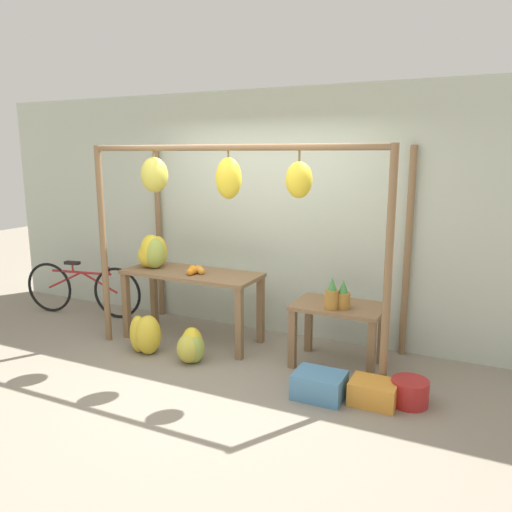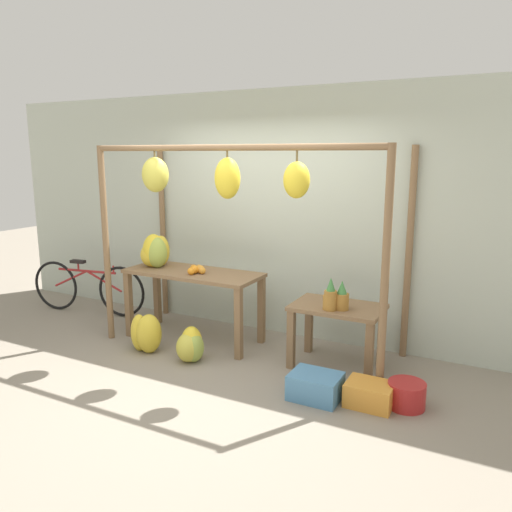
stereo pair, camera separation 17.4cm
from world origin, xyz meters
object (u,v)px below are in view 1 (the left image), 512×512
at_px(pineapple_cluster, 336,297).
at_px(fruit_crate_white, 319,385).
at_px(parked_bicycle, 82,289).
at_px(fruit_crate_purple, 373,392).
at_px(orange_pile, 195,270).
at_px(banana_pile_ground_left, 144,335).
at_px(banana_pile_on_table, 153,253).
at_px(blue_bucket, 410,392).
at_px(banana_pile_ground_right, 192,347).

relative_size(pineapple_cluster, fruit_crate_white, 0.73).
xyz_separation_m(pineapple_cluster, parked_bicycle, (-3.50, 0.27, -0.40)).
height_order(pineapple_cluster, fruit_crate_purple, pineapple_cluster).
xyz_separation_m(orange_pile, fruit_crate_white, (1.65, -0.63, -0.73)).
height_order(fruit_crate_white, parked_bicycle, parked_bicycle).
bearing_deg(banana_pile_ground_left, fruit_crate_white, -4.28).
height_order(banana_pile_ground_left, parked_bicycle, parked_bicycle).
bearing_deg(fruit_crate_purple, fruit_crate_white, -168.34).
xyz_separation_m(orange_pile, banana_pile_ground_left, (-0.36, -0.48, -0.64)).
bearing_deg(orange_pile, banana_pile_on_table, 174.93).
distance_m(orange_pile, fruit_crate_white, 1.92).
bearing_deg(blue_bucket, pineapple_cluster, 154.93).
height_order(banana_pile_on_table, pineapple_cluster, banana_pile_on_table).
bearing_deg(fruit_crate_purple, blue_bucket, 22.54).
distance_m(banana_pile_ground_left, fruit_crate_purple, 2.47).
height_order(pineapple_cluster, banana_pile_ground_right, pineapple_cluster).
bearing_deg(fruit_crate_purple, parked_bicycle, 169.34).
relative_size(orange_pile, fruit_crate_purple, 0.67).
distance_m(banana_pile_ground_right, fruit_crate_purple, 1.87).
bearing_deg(blue_bucket, parked_bicycle, 171.54).
bearing_deg(parked_bicycle, banana_pile_ground_left, -24.44).
xyz_separation_m(fruit_crate_white, blue_bucket, (0.73, 0.21, -0.00)).
relative_size(orange_pile, banana_pile_ground_left, 0.57).
bearing_deg(fruit_crate_white, banana_pile_ground_left, 175.72).
distance_m(banana_pile_ground_left, fruit_crate_white, 2.02).
distance_m(orange_pile, fruit_crate_purple, 2.30).
distance_m(banana_pile_ground_right, fruit_crate_white, 1.43).
xyz_separation_m(banana_pile_on_table, fruit_crate_white, (2.25, -0.69, -0.86)).
bearing_deg(banana_pile_ground_right, orange_pile, 116.83).
distance_m(blue_bucket, fruit_crate_purple, 0.30).
xyz_separation_m(pineapple_cluster, blue_bucket, (0.77, -0.36, -0.65)).
relative_size(fruit_crate_white, blue_bucket, 1.38).
height_order(banana_pile_on_table, banana_pile_ground_right, banana_pile_on_table).
height_order(banana_pile_ground_right, fruit_crate_white, banana_pile_ground_right).
height_order(banana_pile_on_table, fruit_crate_white, banana_pile_on_table).
relative_size(blue_bucket, parked_bicycle, 0.19).
bearing_deg(orange_pile, banana_pile_ground_left, -126.56).
height_order(blue_bucket, fruit_crate_purple, blue_bucket).
bearing_deg(banana_pile_ground_left, banana_pile_on_table, 113.75).
xyz_separation_m(blue_bucket, parked_bicycle, (-4.27, 0.64, 0.24)).
bearing_deg(pineapple_cluster, banana_pile_on_table, 177.02).
bearing_deg(pineapple_cluster, parked_bicycle, 175.54).
bearing_deg(pineapple_cluster, banana_pile_ground_left, -167.93).
bearing_deg(fruit_crate_white, orange_pile, 159.03).
bearing_deg(banana_pile_ground_right, banana_pile_ground_left, -178.63).
xyz_separation_m(banana_pile_ground_right, fruit_crate_white, (1.42, -0.16, -0.05)).
xyz_separation_m(pineapple_cluster, banana_pile_ground_right, (-1.37, -0.41, -0.59)).
bearing_deg(orange_pile, pineapple_cluster, -2.21).
bearing_deg(banana_pile_ground_left, blue_bucket, 1.23).
relative_size(banana_pile_on_table, orange_pile, 1.59).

